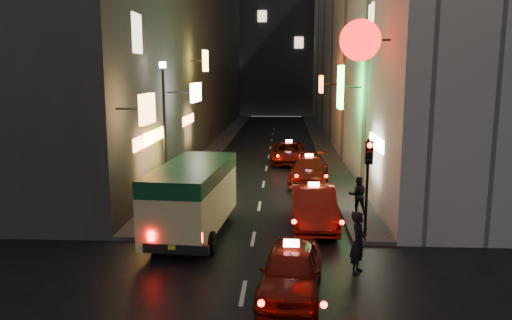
% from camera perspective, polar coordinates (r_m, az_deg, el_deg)
% --- Properties ---
extents(building_left, '(7.61, 52.00, 18.00)m').
position_cam_1_polar(building_left, '(43.74, -9.03, 13.84)').
color(building_left, '#3D3B37').
rests_on(building_left, ground).
extents(building_right, '(7.88, 52.00, 18.00)m').
position_cam_1_polar(building_right, '(43.35, 12.78, 13.76)').
color(building_right, '#AAA39B').
rests_on(building_right, ground).
extents(building_far, '(30.00, 10.00, 22.00)m').
position_cam_1_polar(building_far, '(74.86, 2.45, 13.79)').
color(building_far, '#323237').
rests_on(building_far, ground).
extents(sidewalk_left, '(1.50, 52.00, 0.15)m').
position_cam_1_polar(sidewalk_left, '(43.40, -3.86, 2.16)').
color(sidewalk_left, '#484543').
rests_on(sidewalk_left, ground).
extents(sidewalk_right, '(1.50, 52.00, 0.15)m').
position_cam_1_polar(sidewalk_right, '(43.19, 7.41, 2.06)').
color(sidewalk_right, '#484543').
rests_on(sidewalk_right, ground).
extents(minibus, '(2.61, 6.27, 2.63)m').
position_cam_1_polar(minibus, '(18.34, -7.23, -3.52)').
color(minibus, '#CBC07F').
rests_on(minibus, ground).
extents(taxi_near, '(2.51, 5.13, 1.75)m').
position_cam_1_polar(taxi_near, '(13.67, 4.02, -12.05)').
color(taxi_near, maroon).
rests_on(taxi_near, ground).
extents(taxi_second, '(2.40, 5.74, 1.99)m').
position_cam_1_polar(taxi_second, '(19.58, 6.59, -4.92)').
color(taxi_second, maroon).
rests_on(taxi_second, ground).
extents(taxi_third, '(2.74, 5.42, 1.82)m').
position_cam_1_polar(taxi_third, '(27.26, 6.07, -0.87)').
color(taxi_third, maroon).
rests_on(taxi_third, ground).
extents(taxi_far, '(2.11, 5.01, 1.75)m').
position_cam_1_polar(taxi_far, '(33.28, 3.76, 1.06)').
color(taxi_far, maroon).
rests_on(taxi_far, ground).
extents(pedestrian_crossing, '(0.68, 0.82, 2.13)m').
position_cam_1_polar(pedestrian_crossing, '(15.23, 11.62, -8.79)').
color(pedestrian_crossing, black).
rests_on(pedestrian_crossing, ground).
extents(pedestrian_sidewalk, '(0.66, 0.42, 1.76)m').
position_cam_1_polar(pedestrian_sidewalk, '(21.05, 11.58, -3.67)').
color(pedestrian_sidewalk, black).
rests_on(pedestrian_sidewalk, sidewalk_right).
extents(traffic_light, '(0.26, 0.43, 3.50)m').
position_cam_1_polar(traffic_light, '(17.70, 12.71, -0.79)').
color(traffic_light, black).
rests_on(traffic_light, sidewalk_right).
extents(lamp_post, '(0.28, 0.28, 6.22)m').
position_cam_1_polar(lamp_post, '(22.42, -10.42, 4.18)').
color(lamp_post, black).
rests_on(lamp_post, sidewalk_left).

